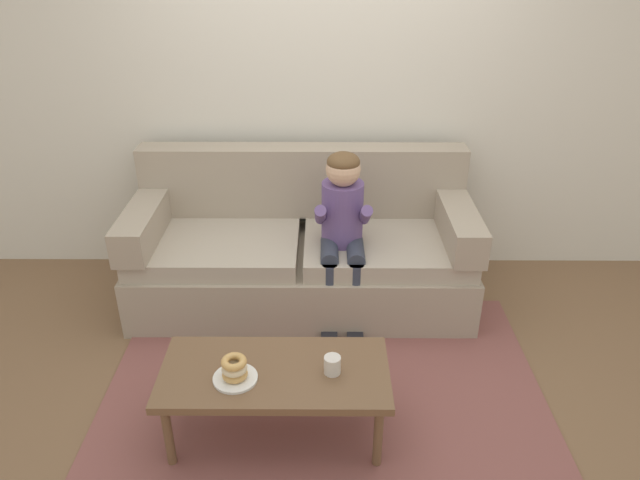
# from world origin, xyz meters

# --- Properties ---
(ground) EXTENTS (10.00, 10.00, 0.00)m
(ground) POSITION_xyz_m (0.00, 0.00, 0.00)
(ground) COLOR brown
(wall_back) EXTENTS (8.00, 0.10, 2.80)m
(wall_back) POSITION_xyz_m (0.00, 1.40, 1.40)
(wall_back) COLOR silver
(wall_back) RESTS_ON ground
(area_rug) EXTENTS (2.40, 2.04, 0.01)m
(area_rug) POSITION_xyz_m (0.00, -0.25, 0.01)
(area_rug) COLOR brown
(area_rug) RESTS_ON ground
(couch) EXTENTS (2.21, 0.90, 0.98)m
(couch) POSITION_xyz_m (-0.15, 0.85, 0.35)
(couch) COLOR tan
(couch) RESTS_ON ground
(coffee_table) EXTENTS (1.10, 0.52, 0.41)m
(coffee_table) POSITION_xyz_m (-0.24, -0.42, 0.37)
(coffee_table) COLOR brown
(coffee_table) RESTS_ON ground
(person_child) EXTENTS (0.34, 0.58, 1.10)m
(person_child) POSITION_xyz_m (0.11, 0.64, 0.67)
(person_child) COLOR #664C84
(person_child) RESTS_ON ground
(plate) EXTENTS (0.21, 0.21, 0.01)m
(plate) POSITION_xyz_m (-0.42, -0.49, 0.41)
(plate) COLOR white
(plate) RESTS_ON coffee_table
(donut) EXTENTS (0.15, 0.15, 0.04)m
(donut) POSITION_xyz_m (-0.42, -0.49, 0.44)
(donut) COLOR tan
(donut) RESTS_ON plate
(donut_second) EXTENTS (0.17, 0.17, 0.04)m
(donut_second) POSITION_xyz_m (-0.42, -0.49, 0.48)
(donut_second) COLOR beige
(donut_second) RESTS_ON donut
(donut_third) EXTENTS (0.17, 0.17, 0.04)m
(donut_third) POSITION_xyz_m (-0.42, -0.49, 0.51)
(donut_third) COLOR tan
(donut_third) RESTS_ON donut_second
(mug) EXTENTS (0.08, 0.08, 0.09)m
(mug) POSITION_xyz_m (0.04, -0.44, 0.45)
(mug) COLOR silver
(mug) RESTS_ON coffee_table
(toy_controller) EXTENTS (0.23, 0.09, 0.05)m
(toy_controller) POSITION_xyz_m (-0.65, 0.05, 0.03)
(toy_controller) COLOR #339E56
(toy_controller) RESTS_ON ground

